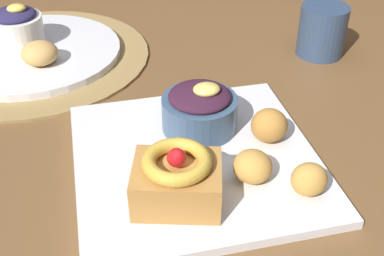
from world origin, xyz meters
name	(u,v)px	position (x,y,z in m)	size (l,w,h in m)	color
dining_table	(165,132)	(0.00, 0.00, 0.65)	(1.53, 1.15, 0.73)	brown
woven_placemat	(33,57)	(-0.19, 0.16, 0.73)	(0.39, 0.39, 0.01)	#997A47
front_plate	(196,160)	(0.01, -0.18, 0.74)	(0.29, 0.29, 0.01)	white
cake_slice	(177,179)	(-0.03, -0.25, 0.77)	(0.11, 0.10, 0.07)	#B77F3D
berry_ramekin	(200,109)	(0.03, -0.12, 0.77)	(0.10, 0.10, 0.07)	#3D5675
fritter_front	(253,166)	(0.06, -0.23, 0.76)	(0.04, 0.05, 0.04)	gold
fritter_middle	(269,125)	(0.11, -0.16, 0.76)	(0.05, 0.04, 0.04)	#BC7F38
fritter_back	(309,179)	(0.11, -0.27, 0.76)	(0.04, 0.04, 0.04)	gold
back_plate	(32,52)	(-0.19, 0.16, 0.74)	(0.29, 0.29, 0.01)	white
back_ramekin	(17,28)	(-0.21, 0.18, 0.78)	(0.09, 0.09, 0.07)	white
back_pastry	(40,53)	(-0.18, 0.10, 0.77)	(0.06, 0.06, 0.04)	tan
coffee_mug	(322,31)	(0.28, 0.06, 0.77)	(0.08, 0.08, 0.08)	#334766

